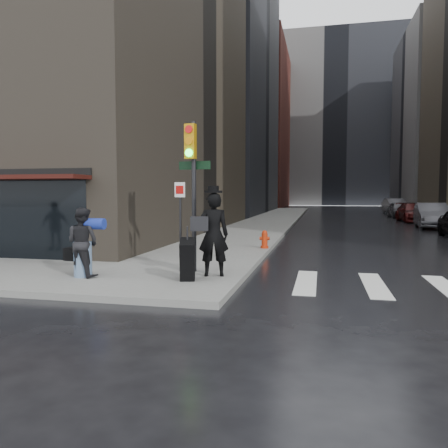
{
  "coord_description": "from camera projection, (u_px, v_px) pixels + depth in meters",
  "views": [
    {
      "loc": [
        3.84,
        -9.79,
        2.17
      ],
      "look_at": [
        1.11,
        2.4,
        1.3
      ],
      "focal_mm": 35.0,
      "sensor_mm": 36.0,
      "label": 1
    }
  ],
  "objects": [
    {
      "name": "parked_car_4",
      "position": [
        400.0,
        210.0,
        39.51
      ],
      "size": [
        1.84,
        4.32,
        1.46
      ],
      "primitive_type": "imported",
      "rotation": [
        0.0,
        0.0,
        0.03
      ],
      "color": "#515156",
      "rests_on": "ground"
    },
    {
      "name": "parked_car_2",
      "position": [
        431.0,
        216.0,
        27.29
      ],
      "size": [
        2.12,
        4.97,
        1.59
      ],
      "primitive_type": "imported",
      "rotation": [
        0.0,
        0.0,
        -0.09
      ],
      "color": "#4A494E",
      "rests_on": "ground"
    },
    {
      "name": "bldg_left_far",
      "position": [
        219.0,
        129.0,
        72.79
      ],
      "size": [
        22.0,
        20.0,
        26.0
      ],
      "primitive_type": "cube",
      "color": "#55261D",
      "rests_on": "ground"
    },
    {
      "name": "bldg_left_mid",
      "position": [
        171.0,
        62.0,
        49.15
      ],
      "size": [
        22.0,
        24.0,
        34.0
      ],
      "primitive_type": "cube",
      "color": "slate",
      "rests_on": "ground"
    },
    {
      "name": "fire_hydrant",
      "position": [
        265.0,
        240.0,
        16.16
      ],
      "size": [
        0.37,
        0.29,
        0.67
      ],
      "rotation": [
        0.0,
        0.0,
        -0.03
      ],
      "color": "#B3280B",
      "rests_on": "ground"
    },
    {
      "name": "traffic_light",
      "position": [
        191.0,
        175.0,
        11.11
      ],
      "size": [
        0.96,
        0.48,
        3.86
      ],
      "rotation": [
        0.0,
        0.0,
        -0.11
      ],
      "color": "black",
      "rests_on": "ground"
    },
    {
      "name": "bldg_distant",
      "position": [
        334.0,
        122.0,
        84.03
      ],
      "size": [
        40.0,
        12.0,
        32.0
      ],
      "primitive_type": "cube",
      "color": "slate",
      "rests_on": "ground"
    },
    {
      "name": "sidewalk_left",
      "position": [
        275.0,
        218.0,
        36.79
      ],
      "size": [
        4.0,
        50.0,
        0.15
      ],
      "primitive_type": "cube",
      "color": "slate",
      "rests_on": "ground"
    },
    {
      "name": "parked_car_3",
      "position": [
        414.0,
        212.0,
        33.38
      ],
      "size": [
        2.25,
        5.14,
        1.47
      ],
      "primitive_type": "imported",
      "rotation": [
        0.0,
        0.0,
        0.04
      ],
      "color": "#3A0C0B",
      "rests_on": "ground"
    },
    {
      "name": "ground",
      "position": [
        157.0,
        284.0,
        10.51
      ],
      "size": [
        140.0,
        140.0,
        0.0
      ],
      "primitive_type": "plane",
      "color": "black",
      "rests_on": "ground"
    },
    {
      "name": "sidewalk_right",
      "position": [
        448.0,
        221.0,
        33.86
      ],
      "size": [
        3.0,
        50.0,
        0.15
      ],
      "primitive_type": "cube",
      "color": "slate",
      "rests_on": "ground"
    },
    {
      "name": "parked_car_5",
      "position": [
        395.0,
        206.0,
        45.5
      ],
      "size": [
        2.18,
        5.2,
        1.67
      ],
      "primitive_type": "imported",
      "rotation": [
        0.0,
        0.0,
        0.08
      ],
      "color": "#434348",
      "rests_on": "ground"
    },
    {
      "name": "man_overcoat",
      "position": [
        208.0,
        238.0,
        10.55
      ],
      "size": [
        1.16,
        1.38,
        2.25
      ],
      "rotation": [
        0.0,
        0.0,
        3.4
      ],
      "color": "black",
      "rests_on": "ground"
    },
    {
      "name": "man_jeans",
      "position": [
        83.0,
        242.0,
        10.59
      ],
      "size": [
        1.18,
        0.78,
        1.69
      ],
      "rotation": [
        0.0,
        0.0,
        2.98
      ],
      "color": "black",
      "rests_on": "ground"
    }
  ]
}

